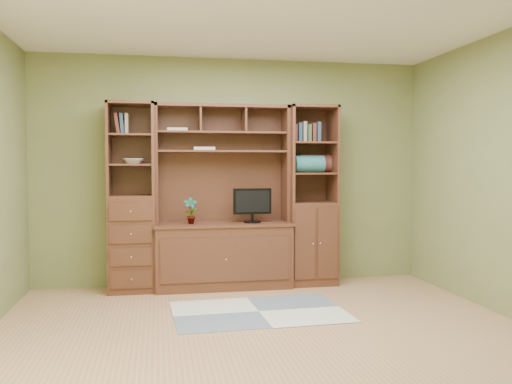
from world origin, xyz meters
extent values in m
cube|color=tan|center=(0.00, 0.00, 0.00)|extent=(4.60, 4.10, 0.04)
cube|color=white|center=(0.00, 0.00, 2.60)|extent=(4.60, 4.10, 0.04)
cube|color=olive|center=(0.00, 2.00, 1.30)|extent=(4.50, 0.04, 2.60)
cube|color=olive|center=(0.00, -2.00, 1.30)|extent=(4.50, 0.04, 2.60)
cube|color=#4E291B|center=(-0.14, 1.73, 1.02)|extent=(1.54, 0.53, 2.05)
cube|color=#4E291B|center=(-1.14, 1.77, 1.02)|extent=(0.50, 0.45, 2.05)
cube|color=#4E291B|center=(0.89, 1.77, 1.02)|extent=(0.55, 0.45, 2.05)
cube|color=#9EA3A3|center=(0.06, 0.66, 0.01)|extent=(1.64, 1.13, 0.01)
cube|color=black|center=(0.19, 1.70, 0.99)|extent=(0.44, 0.20, 0.53)
imported|color=#B44E3D|center=(-0.50, 1.70, 0.88)|extent=(0.15, 0.10, 0.29)
cube|color=beige|center=(-0.34, 1.82, 1.56)|extent=(0.23, 0.17, 0.04)
imported|color=silver|center=(-1.11, 1.77, 1.42)|extent=(0.23, 0.23, 0.06)
cube|color=#28636A|center=(0.85, 1.73, 1.39)|extent=(0.34, 0.19, 0.19)
cube|color=brown|center=(0.96, 1.85, 1.40)|extent=(0.38, 0.21, 0.21)
camera|label=1|loc=(-0.86, -4.25, 1.38)|focal=38.00mm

